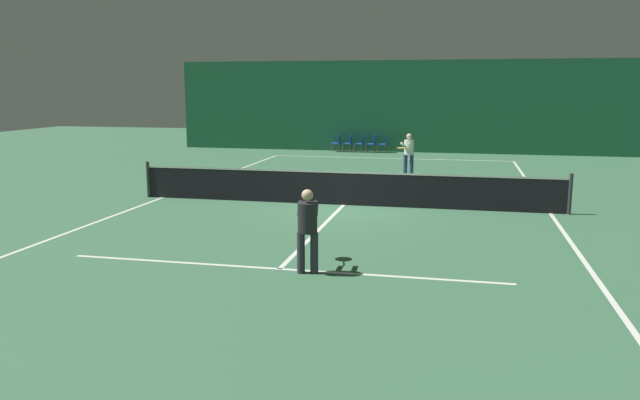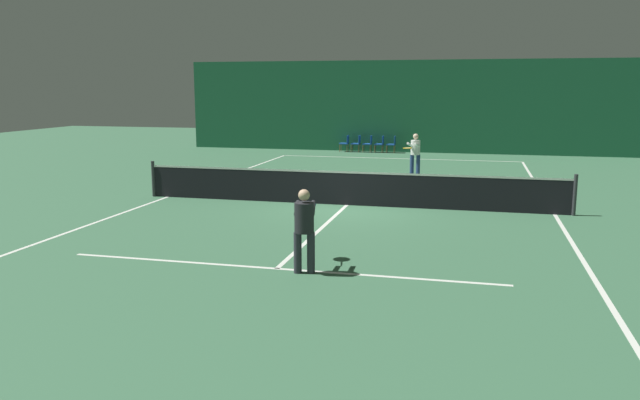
{
  "view_description": "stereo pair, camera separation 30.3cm",
  "coord_description": "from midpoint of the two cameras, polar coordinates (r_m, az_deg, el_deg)",
  "views": [
    {
      "loc": [
        3.09,
        -16.89,
        3.25
      ],
      "look_at": [
        0.22,
        -4.03,
        0.86
      ],
      "focal_mm": 35.0,
      "sensor_mm": 36.0,
      "label": 1
    },
    {
      "loc": [
        3.39,
        -16.82,
        3.25
      ],
      "look_at": [
        0.22,
        -4.03,
        0.86
      ],
      "focal_mm": 35.0,
      "sensor_mm": 36.0,
      "label": 2
    }
  ],
  "objects": [
    {
      "name": "tennis_net",
      "position": [
        17.38,
        2.98,
        1.19
      ],
      "size": [
        12.0,
        0.1,
        1.07
      ],
      "color": "black",
      "rests_on": "ground"
    },
    {
      "name": "player_far",
      "position": [
        23.65,
        9.04,
        4.45
      ],
      "size": [
        0.61,
        1.34,
        1.55
      ],
      "rotation": [
        0.0,
        0.0,
        -1.78
      ],
      "color": "navy",
      "rests_on": "ground"
    },
    {
      "name": "courtside_chair_4",
      "position": [
        31.61,
        6.91,
        5.18
      ],
      "size": [
        0.44,
        0.44,
        0.84
      ],
      "rotation": [
        0.0,
        0.0,
        -1.57
      ],
      "color": "brown",
      "rests_on": "ground"
    },
    {
      "name": "ground_plane",
      "position": [
        17.47,
        2.97,
        -0.47
      ],
      "size": [
        60.0,
        60.0,
        0.0
      ],
      "primitive_type": "plane",
      "color": "#386647"
    },
    {
      "name": "courtside_chair_0",
      "position": [
        31.99,
        2.62,
        5.31
      ],
      "size": [
        0.44,
        0.44,
        0.84
      ],
      "rotation": [
        0.0,
        0.0,
        -1.57
      ],
      "color": "brown",
      "rests_on": "ground"
    },
    {
      "name": "court_line_centre",
      "position": [
        17.46,
        2.97,
        -0.46
      ],
      "size": [
        0.1,
        12.8,
        0.0
      ],
      "color": "silver",
      "rests_on": "ground"
    },
    {
      "name": "court_line_sideline_right",
      "position": [
        17.31,
        21.15,
        -1.25
      ],
      "size": [
        0.1,
        23.8,
        0.0
      ],
      "color": "silver",
      "rests_on": "ground"
    },
    {
      "name": "player_near",
      "position": [
        10.98,
        -0.65,
        -2.21
      ],
      "size": [
        0.59,
        1.32,
        1.51
      ],
      "rotation": [
        0.0,
        0.0,
        1.77
      ],
      "color": "#2D2D38",
      "rests_on": "ground"
    },
    {
      "name": "courtside_chair_1",
      "position": [
        31.88,
        3.68,
        5.28
      ],
      "size": [
        0.44,
        0.44,
        0.84
      ],
      "rotation": [
        0.0,
        0.0,
        -1.57
      ],
      "color": "brown",
      "rests_on": "ground"
    },
    {
      "name": "court_line_sideline_left",
      "position": [
        19.26,
        -13.31,
        0.28
      ],
      "size": [
        0.1,
        23.8,
        0.0
      ],
      "color": "silver",
      "rests_on": "ground"
    },
    {
      "name": "courtside_chair_2",
      "position": [
        31.78,
        4.75,
        5.25
      ],
      "size": [
        0.44,
        0.44,
        0.84
      ],
      "rotation": [
        0.0,
        0.0,
        -1.57
      ],
      "color": "brown",
      "rests_on": "ground"
    },
    {
      "name": "court_line_service_near",
      "position": [
        11.41,
        -3.21,
        -6.28
      ],
      "size": [
        8.25,
        0.1,
        0.0
      ],
      "color": "silver",
      "rests_on": "ground"
    },
    {
      "name": "court_line_baseline_far",
      "position": [
        29.11,
        7.45,
        3.78
      ],
      "size": [
        11.0,
        0.1,
        0.0
      ],
      "color": "silver",
      "rests_on": "ground"
    },
    {
      "name": "backdrop_curtain",
      "position": [
        31.98,
        8.18,
        8.46
      ],
      "size": [
        23.0,
        0.12,
        4.59
      ],
      "color": "#1E5B3D",
      "rests_on": "ground"
    },
    {
      "name": "courtside_chair_3",
      "position": [
        31.69,
        5.83,
        5.22
      ],
      "size": [
        0.44,
        0.44,
        0.84
      ],
      "rotation": [
        0.0,
        0.0,
        -1.57
      ],
      "color": "brown",
      "rests_on": "ground"
    },
    {
      "name": "court_line_service_far",
      "position": [
        23.7,
        5.92,
        2.34
      ],
      "size": [
        8.25,
        0.1,
        0.0
      ],
      "color": "silver",
      "rests_on": "ground"
    }
  ]
}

